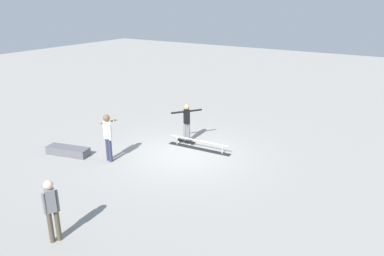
{
  "coord_description": "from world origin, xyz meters",
  "views": [
    {
      "loc": [
        -6.94,
        10.42,
        5.45
      ],
      "look_at": [
        -0.24,
        -0.21,
        1.0
      ],
      "focal_mm": 34.44,
      "sensor_mm": 36.0,
      "label": 1
    }
  ],
  "objects_px": {
    "grind_rail": "(199,145)",
    "skater_main": "(187,121)",
    "bystander_white_shirt": "(108,135)",
    "loose_skateboard_natural": "(107,121)",
    "bystander_grey_shirt": "(52,208)",
    "skateboard_main": "(186,141)",
    "skate_ledge": "(68,151)"
  },
  "relations": [
    {
      "from": "skate_ledge",
      "to": "bystander_grey_shirt",
      "type": "bearing_deg",
      "value": 136.76
    },
    {
      "from": "bystander_grey_shirt",
      "to": "loose_skateboard_natural",
      "type": "distance_m",
      "value": 8.91
    },
    {
      "from": "bystander_grey_shirt",
      "to": "skate_ledge",
      "type": "bearing_deg",
      "value": -105.06
    },
    {
      "from": "grind_rail",
      "to": "bystander_white_shirt",
      "type": "relative_size",
      "value": 1.52
    },
    {
      "from": "skate_ledge",
      "to": "bystander_grey_shirt",
      "type": "height_order",
      "value": "bystander_grey_shirt"
    },
    {
      "from": "grind_rail",
      "to": "bystander_white_shirt",
      "type": "xyz_separation_m",
      "value": [
        2.11,
        2.61,
        0.81
      ]
    },
    {
      "from": "skateboard_main",
      "to": "skate_ledge",
      "type": "bearing_deg",
      "value": 48.03
    },
    {
      "from": "skateboard_main",
      "to": "loose_skateboard_natural",
      "type": "relative_size",
      "value": 0.97
    },
    {
      "from": "skate_ledge",
      "to": "skateboard_main",
      "type": "bearing_deg",
      "value": -132.62
    },
    {
      "from": "skater_main",
      "to": "skateboard_main",
      "type": "distance_m",
      "value": 0.85
    },
    {
      "from": "skater_main",
      "to": "bystander_grey_shirt",
      "type": "distance_m",
      "value": 7.01
    },
    {
      "from": "grind_rail",
      "to": "skateboard_main",
      "type": "relative_size",
      "value": 3.24
    },
    {
      "from": "skater_main",
      "to": "loose_skateboard_natural",
      "type": "height_order",
      "value": "skater_main"
    },
    {
      "from": "bystander_white_shirt",
      "to": "loose_skateboard_natural",
      "type": "relative_size",
      "value": 2.07
    },
    {
      "from": "skate_ledge",
      "to": "skater_main",
      "type": "distance_m",
      "value": 4.58
    },
    {
      "from": "skater_main",
      "to": "loose_skateboard_natural",
      "type": "bearing_deg",
      "value": -56.35
    },
    {
      "from": "skateboard_main",
      "to": "bystander_grey_shirt",
      "type": "distance_m",
      "value": 6.98
    },
    {
      "from": "grind_rail",
      "to": "skater_main",
      "type": "distance_m",
      "value": 1.13
    },
    {
      "from": "bystander_white_shirt",
      "to": "bystander_grey_shirt",
      "type": "bearing_deg",
      "value": -47.17
    },
    {
      "from": "bystander_white_shirt",
      "to": "bystander_grey_shirt",
      "type": "distance_m",
      "value": 4.56
    },
    {
      "from": "skateboard_main",
      "to": "bystander_white_shirt",
      "type": "xyz_separation_m",
      "value": [
        1.34,
        2.87,
        0.89
      ]
    },
    {
      "from": "grind_rail",
      "to": "bystander_grey_shirt",
      "type": "xyz_separation_m",
      "value": [
        -0.04,
        6.63,
        0.75
      ]
    },
    {
      "from": "skateboard_main",
      "to": "bystander_white_shirt",
      "type": "height_order",
      "value": "bystander_white_shirt"
    },
    {
      "from": "skater_main",
      "to": "bystander_grey_shirt",
      "type": "height_order",
      "value": "bystander_grey_shirt"
    },
    {
      "from": "skateboard_main",
      "to": "bystander_grey_shirt",
      "type": "relative_size",
      "value": 0.5
    },
    {
      "from": "skate_ledge",
      "to": "grind_rail",
      "type": "bearing_deg",
      "value": -141.39
    },
    {
      "from": "skater_main",
      "to": "skateboard_main",
      "type": "relative_size",
      "value": 1.96
    },
    {
      "from": "loose_skateboard_natural",
      "to": "bystander_white_shirt",
      "type": "bearing_deg",
      "value": -120.33
    },
    {
      "from": "skater_main",
      "to": "bystander_white_shirt",
      "type": "distance_m",
      "value": 3.24
    },
    {
      "from": "bystander_white_shirt",
      "to": "skater_main",
      "type": "bearing_deg",
      "value": 80.08
    },
    {
      "from": "skater_main",
      "to": "bystander_white_shirt",
      "type": "xyz_separation_m",
      "value": [
        1.34,
        2.95,
        0.05
      ]
    },
    {
      "from": "skateboard_main",
      "to": "bystander_grey_shirt",
      "type": "xyz_separation_m",
      "value": [
        -0.82,
        6.88,
        0.83
      ]
    }
  ]
}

